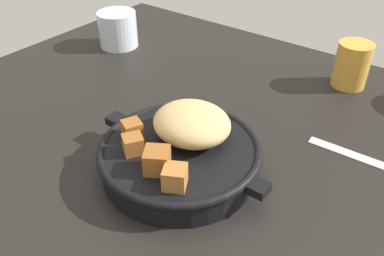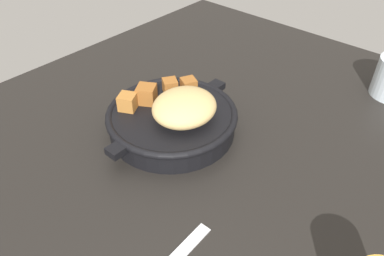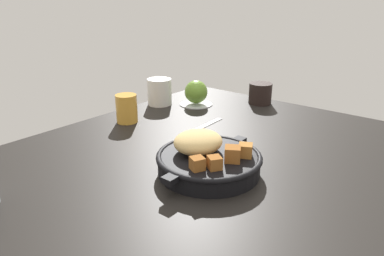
% 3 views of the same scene
% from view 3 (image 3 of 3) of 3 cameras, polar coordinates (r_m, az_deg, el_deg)
% --- Properties ---
extents(ground_plane, '(1.11, 0.86, 0.02)m').
position_cam_3_polar(ground_plane, '(0.80, 0.91, -5.91)').
color(ground_plane, black).
extents(cast_iron_skillet, '(0.26, 0.22, 0.08)m').
position_cam_3_polar(cast_iron_skillet, '(0.72, 2.57, -4.99)').
color(cast_iron_skillet, black).
rests_on(cast_iron_skillet, ground_plane).
extents(saucer_plate, '(0.11, 0.11, 0.01)m').
position_cam_3_polar(saucer_plate, '(1.19, 0.66, 4.00)').
color(saucer_plate, '#B7BABF').
rests_on(saucer_plate, ground_plane).
extents(red_apple, '(0.08, 0.08, 0.08)m').
position_cam_3_polar(red_apple, '(1.18, 0.67, 5.95)').
color(red_apple, olive).
rests_on(red_apple, saucer_plate).
extents(butter_knife, '(0.18, 0.02, 0.00)m').
position_cam_3_polar(butter_knife, '(0.98, 1.75, 0.26)').
color(butter_knife, silver).
rests_on(butter_knife, ground_plane).
extents(ceramic_mug_white, '(0.08, 0.08, 0.09)m').
position_cam_3_polar(ceramic_mug_white, '(1.19, -5.35, 5.94)').
color(ceramic_mug_white, silver).
rests_on(ceramic_mug_white, ground_plane).
extents(juice_glass_amber, '(0.06, 0.06, 0.08)m').
position_cam_3_polar(juice_glass_amber, '(1.03, -10.68, 3.16)').
color(juice_glass_amber, gold).
rests_on(juice_glass_amber, ground_plane).
extents(coffee_mug_dark, '(0.08, 0.08, 0.07)m').
position_cam_3_polar(coffee_mug_dark, '(1.22, 11.14, 5.59)').
color(coffee_mug_dark, black).
rests_on(coffee_mug_dark, ground_plane).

